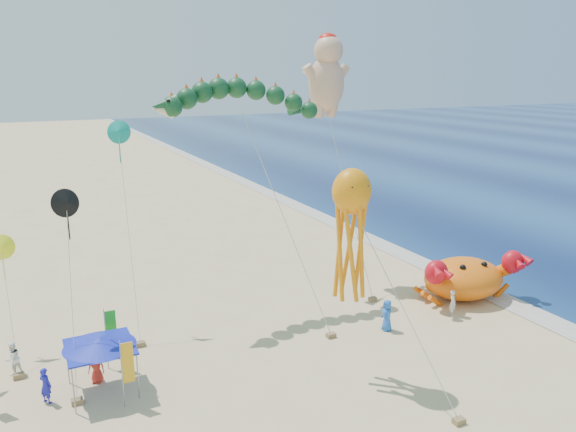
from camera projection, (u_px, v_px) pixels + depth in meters
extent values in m
plane|color=#D1B784|center=(335.00, 329.00, 32.19)|extent=(320.00, 320.00, 0.00)
plane|color=silver|center=(490.00, 294.00, 37.30)|extent=(320.00, 320.00, 0.00)
ellipsoid|color=orange|center=(463.00, 278.00, 36.58)|extent=(5.86, 5.04, 2.58)
sphere|color=red|center=(441.00, 274.00, 34.12)|extent=(1.53, 1.53, 1.53)
sphere|color=black|center=(465.00, 268.00, 35.16)|extent=(0.40, 0.40, 0.40)
sphere|color=red|center=(510.00, 260.00, 36.58)|extent=(1.53, 1.53, 1.53)
sphere|color=black|center=(484.00, 264.00, 35.86)|extent=(0.40, 0.40, 0.40)
cone|color=#103A1E|center=(159.00, 105.00, 30.86)|extent=(1.45, 1.07, 1.19)
cylinder|color=#B2B2B2|center=(285.00, 221.00, 32.14)|extent=(2.46, 6.78, 11.88)
cube|color=olive|center=(331.00, 335.00, 31.21)|extent=(0.50, 0.35, 0.25)
ellipsoid|color=#DDA887|center=(326.00, 84.00, 37.46)|extent=(2.48, 2.04, 3.65)
sphere|color=#DDA887|center=(329.00, 50.00, 36.74)|extent=(1.91, 1.91, 1.91)
ellipsoid|color=red|center=(328.00, 40.00, 36.67)|extent=(1.23, 1.23, 0.86)
cylinder|color=#B2B2B2|center=(349.00, 200.00, 37.00)|extent=(0.54, 5.62, 11.99)
cube|color=olive|center=(373.00, 299.00, 36.17)|extent=(0.50, 0.35, 0.25)
ellipsoid|color=orange|center=(352.00, 191.00, 25.24)|extent=(1.84, 1.65, 2.11)
cylinder|color=#B2B2B2|center=(403.00, 308.00, 24.46)|extent=(2.12, 5.60, 8.39)
cube|color=olive|center=(459.00, 421.00, 23.53)|extent=(0.50, 0.35, 0.25)
cylinder|color=gray|center=(74.00, 391.00, 23.97)|extent=(0.06, 0.06, 2.20)
cylinder|color=gray|center=(138.00, 376.00, 25.13)|extent=(0.06, 0.06, 2.20)
cylinder|color=gray|center=(67.00, 362.00, 26.34)|extent=(0.06, 0.06, 2.20)
cylinder|color=gray|center=(126.00, 350.00, 27.50)|extent=(0.06, 0.06, 2.20)
cube|color=#1320AC|center=(100.00, 347.00, 25.45)|extent=(2.96, 2.96, 0.08)
cone|color=#1320AC|center=(99.00, 342.00, 25.39)|extent=(3.26, 3.26, 0.45)
cylinder|color=gray|center=(122.00, 374.00, 24.35)|extent=(0.05, 0.05, 3.20)
cube|color=gold|center=(128.00, 363.00, 24.34)|extent=(0.50, 0.04, 1.90)
cylinder|color=gray|center=(106.00, 339.00, 27.57)|extent=(0.05, 0.05, 3.20)
cube|color=green|center=(111.00, 329.00, 27.56)|extent=(0.50, 0.04, 1.90)
imported|color=beige|center=(453.00, 303.00, 33.85)|extent=(0.56, 0.69, 1.63)
imported|color=#1E1EB0|center=(46.00, 385.00, 24.88)|extent=(0.71, 0.74, 1.70)
imported|color=blue|center=(387.00, 315.00, 31.91)|extent=(0.77, 1.00, 1.83)
imported|color=white|center=(13.00, 359.00, 27.24)|extent=(1.03, 0.98, 1.67)
imported|color=red|center=(96.00, 367.00, 26.55)|extent=(0.90, 0.77, 1.57)
cone|color=#F7FF1C|center=(1.00, 247.00, 28.59)|extent=(1.30, 0.51, 1.32)
cylinder|color=#B2B2B2|center=(14.00, 308.00, 28.09)|extent=(0.55, 3.04, 5.43)
cube|color=olive|center=(26.00, 370.00, 27.57)|extent=(0.50, 0.35, 0.25)
cone|color=#0C887D|center=(118.00, 132.00, 30.83)|extent=(1.30, 0.51, 1.32)
cylinder|color=#B2B2B2|center=(135.00, 235.00, 31.01)|extent=(0.55, 3.04, 10.91)
cube|color=olive|center=(152.00, 336.00, 31.17)|extent=(0.50, 0.35, 0.25)
cone|color=black|center=(66.00, 203.00, 24.96)|extent=(1.30, 0.51, 1.32)
cylinder|color=#B2B2B2|center=(85.00, 304.00, 24.84)|extent=(0.55, 3.04, 8.45)
cube|color=olive|center=(104.00, 405.00, 24.69)|extent=(0.50, 0.35, 0.25)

